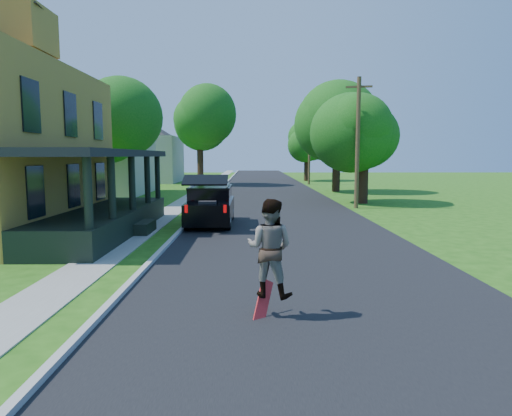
{
  "coord_description": "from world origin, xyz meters",
  "views": [
    {
      "loc": [
        -1.31,
        -11.04,
        2.9
      ],
      "look_at": [
        -1.19,
        3.0,
        1.29
      ],
      "focal_mm": 32.0,
      "sensor_mm": 36.0,
      "label": 1
    }
  ],
  "objects_px": {
    "skateboarder": "(270,248)",
    "utility_pole_near": "(358,141)",
    "black_suv": "(211,205)",
    "tree_right_near": "(364,124)"
  },
  "relations": [
    {
      "from": "black_suv",
      "to": "utility_pole_near",
      "type": "bearing_deg",
      "value": 39.09
    },
    {
      "from": "tree_right_near",
      "to": "black_suv",
      "type": "bearing_deg",
      "value": -134.09
    },
    {
      "from": "black_suv",
      "to": "skateboarder",
      "type": "relative_size",
      "value": 2.67
    },
    {
      "from": "skateboarder",
      "to": "utility_pole_near",
      "type": "bearing_deg",
      "value": -88.57
    },
    {
      "from": "black_suv",
      "to": "skateboarder",
      "type": "height_order",
      "value": "black_suv"
    },
    {
      "from": "black_suv",
      "to": "skateboarder",
      "type": "bearing_deg",
      "value": -79.61
    },
    {
      "from": "skateboarder",
      "to": "utility_pole_near",
      "type": "height_order",
      "value": "utility_pole_near"
    },
    {
      "from": "tree_right_near",
      "to": "utility_pole_near",
      "type": "bearing_deg",
      "value": -110.3
    },
    {
      "from": "skateboarder",
      "to": "utility_pole_near",
      "type": "distance_m",
      "value": 18.26
    },
    {
      "from": "black_suv",
      "to": "skateboarder",
      "type": "distance_m",
      "value": 11.25
    }
  ]
}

